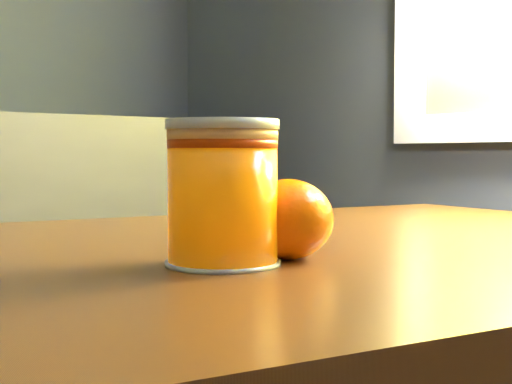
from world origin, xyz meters
TOP-DOWN VIEW (x-y plane):
  - table at (0.94, 0.25)m, footprint 1.06×0.81m
  - juice_glass at (0.81, 0.17)m, footprint 0.09×0.09m
  - orange_front at (0.87, 0.16)m, footprint 0.08×0.08m
  - orange_back at (0.95, 0.31)m, footprint 0.07×0.07m

SIDE VIEW (x-z plane):
  - table at x=0.94m, z-range 0.27..1.00m
  - orange_back at x=0.95m, z-range 0.73..0.78m
  - orange_front at x=0.87m, z-range 0.73..0.80m
  - juice_glass at x=0.81m, z-range 0.73..0.84m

